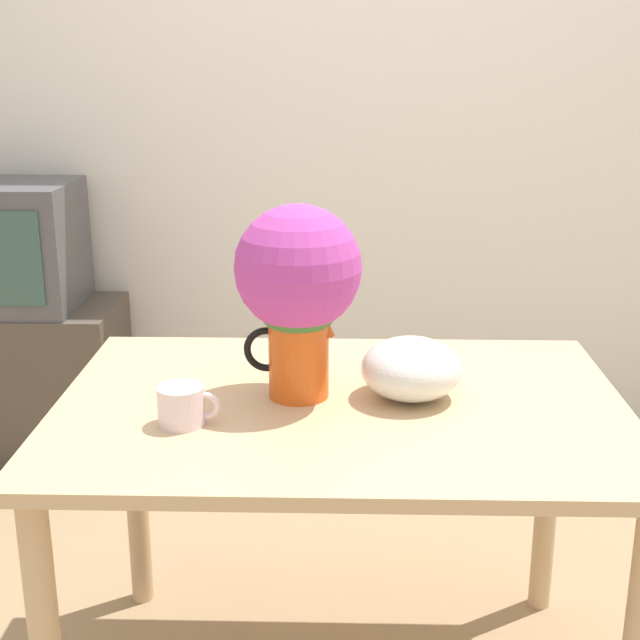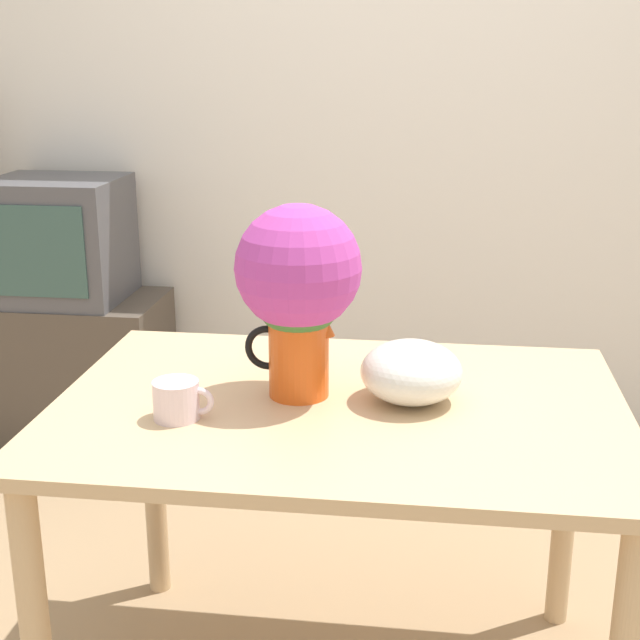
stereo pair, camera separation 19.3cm
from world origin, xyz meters
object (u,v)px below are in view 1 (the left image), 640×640
object	(u,v)px
flower_vase	(298,283)
white_bowl	(411,369)
tv_set	(10,246)
coffee_mug	(183,406)

from	to	relation	value
flower_vase	white_bowl	size ratio (longest dim) A/B	1.94
tv_set	coffee_mug	bearing A→B (deg)	-59.05
coffee_mug	tv_set	distance (m)	1.76
coffee_mug	tv_set	xyz separation A→B (m)	(-0.91, 1.51, 0.00)
flower_vase	tv_set	distance (m)	1.78
tv_set	white_bowl	bearing A→B (deg)	-44.26
flower_vase	tv_set	xyz separation A→B (m)	(-1.14, 1.35, -0.22)
coffee_mug	tv_set	bearing A→B (deg)	120.95
white_bowl	tv_set	world-z (taller)	tv_set
flower_vase	tv_set	world-z (taller)	flower_vase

